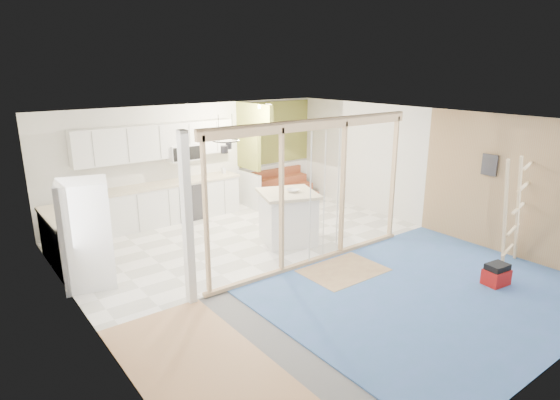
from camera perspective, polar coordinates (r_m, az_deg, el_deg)
room at (r=7.92m, az=2.49°, el=0.40°), size 7.01×8.01×2.61m
floor_overlays at (r=8.45m, az=2.50°, el=-7.88°), size 7.00×8.00×0.03m
stud_frame at (r=7.68m, az=0.95°, el=2.27°), size 4.66×0.14×2.60m
base_cabinets at (r=10.23m, az=-16.87°, el=-1.52°), size 4.45×2.24×0.93m
upper_cabinets at (r=10.61m, az=-14.45°, el=6.81°), size 3.60×0.41×0.85m
green_partition at (r=12.03m, az=-1.12°, el=4.12°), size 2.25×1.51×2.60m
pot_rack at (r=9.12m, az=-6.61°, el=6.88°), size 0.52×0.52×0.72m
sheathing_panel at (r=9.45m, az=27.25°, el=1.19°), size 0.02×4.00×2.60m
electrical_panel at (r=9.60m, az=24.19°, el=3.92°), size 0.04×0.30×0.40m
ceiling_light at (r=10.90m, az=-1.88°, el=11.35°), size 0.32×0.32×0.08m
fridge at (r=8.02m, az=-22.46°, el=-3.86°), size 0.93×0.90×1.74m
island at (r=9.33m, az=0.97°, el=-2.16°), size 1.37×1.37×1.04m
bowl at (r=9.18m, az=1.61°, el=1.15°), size 0.31×0.31×0.06m
soap_bottle_a at (r=10.12m, az=-21.64°, el=1.51°), size 0.16×0.16×0.32m
soap_bottle_b at (r=11.37m, az=-6.90°, el=3.72°), size 0.09×0.09×0.19m
toolbox at (r=8.42m, az=24.87°, el=-8.30°), size 0.42×0.34×0.37m
ladder at (r=9.07m, az=26.56°, el=-1.20°), size 1.06×0.10×1.97m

